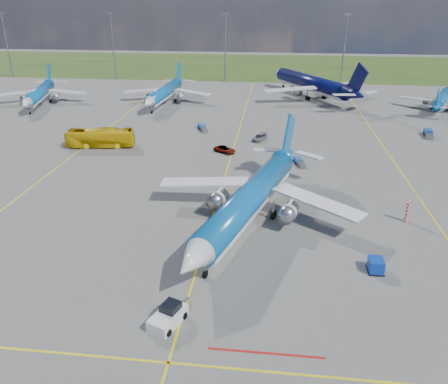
# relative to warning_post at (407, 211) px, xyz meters

# --- Properties ---
(ground) EXTENTS (400.00, 400.00, 0.00)m
(ground) POSITION_rel_warning_post_xyz_m (-26.00, -8.00, -1.50)
(ground) COLOR #595956
(ground) RESTS_ON ground
(grass_strip) EXTENTS (400.00, 80.00, 0.01)m
(grass_strip) POSITION_rel_warning_post_xyz_m (-26.00, 142.00, -1.50)
(grass_strip) COLOR #2D4719
(grass_strip) RESTS_ON ground
(taxiway_lines) EXTENTS (60.25, 160.00, 0.02)m
(taxiway_lines) POSITION_rel_warning_post_xyz_m (-25.83, 19.70, -1.49)
(taxiway_lines) COLOR yellow
(taxiway_lines) RESTS_ON ground
(floodlight_masts) EXTENTS (202.20, 0.50, 22.70)m
(floodlight_masts) POSITION_rel_warning_post_xyz_m (-16.00, 102.00, 11.06)
(floodlight_masts) COLOR slate
(floodlight_masts) RESTS_ON ground
(warning_post) EXTENTS (0.50, 0.50, 3.00)m
(warning_post) POSITION_rel_warning_post_xyz_m (0.00, 0.00, 0.00)
(warning_post) COLOR red
(warning_post) RESTS_ON ground
(bg_jet_nw) EXTENTS (34.32, 40.22, 9.08)m
(bg_jet_nw) POSITION_rel_warning_post_xyz_m (-83.23, 60.39, -1.50)
(bg_jet_nw) COLOR #0B589F
(bg_jet_nw) RESTS_ON ground
(bg_jet_nnw) EXTENTS (29.00, 36.92, 9.27)m
(bg_jet_nnw) POSITION_rel_warning_post_xyz_m (-48.91, 65.51, -1.50)
(bg_jet_nnw) COLOR #0B589F
(bg_jet_nnw) RESTS_ON ground
(bg_jet_n) EXTENTS (54.43, 58.50, 12.29)m
(bg_jet_n) POSITION_rel_warning_post_xyz_m (-7.78, 78.56, -1.50)
(bg_jet_n) COLOR #070A3B
(bg_jet_n) RESTS_ON ground
(bg_jet_ne) EXTENTS (33.31, 36.93, 7.90)m
(bg_jet_ne) POSITION_rel_warning_post_xyz_m (26.25, 68.17, -1.50)
(bg_jet_ne) COLOR #0B589F
(bg_jet_ne) RESTS_ON ground
(main_airliner) EXTENTS (41.28, 47.68, 10.59)m
(main_airliner) POSITION_rel_warning_post_xyz_m (-20.87, -2.91, -1.50)
(main_airliner) COLOR #0B589F
(main_airliner) RESTS_ON ground
(pushback_tug) EXTENTS (3.34, 5.54, 1.86)m
(pushback_tug) POSITION_rel_warning_post_xyz_m (-27.07, -23.23, -0.75)
(pushback_tug) COLOR silver
(pushback_tug) RESTS_ON ground
(uld_container) EXTENTS (1.55, 1.92, 1.51)m
(uld_container) POSITION_rel_warning_post_xyz_m (-6.41, -12.43, -0.74)
(uld_container) COLOR #0C33A9
(uld_container) RESTS_ON ground
(apron_bus) EXTENTS (13.71, 5.00, 3.73)m
(apron_bus) POSITION_rel_warning_post_xyz_m (-52.50, 26.03, 0.37)
(apron_bus) COLOR yellow
(apron_bus) RESTS_ON ground
(service_car_a) EXTENTS (2.17, 4.20, 1.37)m
(service_car_a) POSITION_rel_warning_post_xyz_m (-53.69, 27.68, -0.82)
(service_car_a) COLOR #999999
(service_car_a) RESTS_ON ground
(service_car_b) EXTENTS (4.81, 4.11, 1.23)m
(service_car_b) POSITION_rel_warning_post_xyz_m (-27.40, 25.41, -0.89)
(service_car_b) COLOR #999999
(service_car_b) RESTS_ON ground
(service_car_c) EXTENTS (3.55, 4.92, 1.32)m
(service_car_c) POSITION_rel_warning_post_xyz_m (-21.02, 33.97, -0.84)
(service_car_c) COLOR #999999
(service_car_c) RESTS_ON ground
(baggage_tug_w) EXTENTS (2.10, 4.33, 0.94)m
(baggage_tug_w) POSITION_rel_warning_post_xyz_m (-13.35, 20.51, -1.06)
(baggage_tug_w) COLOR #1A4DA0
(baggage_tug_w) RESTS_ON ground
(baggage_tug_c) EXTENTS (2.90, 4.95, 1.08)m
(baggage_tug_c) POSITION_rel_warning_post_xyz_m (-34.18, 40.49, -0.99)
(baggage_tug_c) COLOR #1C55AA
(baggage_tug_c) RESTS_ON ground
(baggage_tug_e) EXTENTS (2.48, 5.71, 1.24)m
(baggage_tug_e) POSITION_rel_warning_post_xyz_m (15.12, 41.15, -0.92)
(baggage_tug_e) COLOR navy
(baggage_tug_e) RESTS_ON ground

